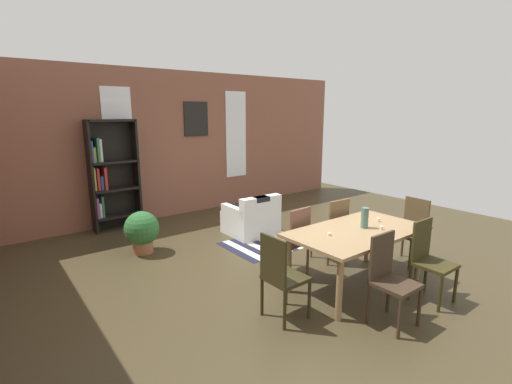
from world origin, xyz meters
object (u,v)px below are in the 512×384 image
(dining_chair_head_left, at_px, (281,274))
(potted_plant_by_shelf, at_px, (142,230))
(dining_chair_head_right, at_px, (411,228))
(dining_chair_far_right, at_px, (333,227))
(dining_chair_near_left, at_px, (390,276))
(bookshelf_tall, at_px, (110,175))
(armchair_white, at_px, (252,219))
(dining_chair_near_right, at_px, (429,258))
(dining_table, at_px, (357,236))
(dining_chair_far_left, at_px, (294,239))
(vase_on_table, at_px, (365,218))

(dining_chair_head_left, xyz_separation_m, potted_plant_by_shelf, (-0.47, 2.75, -0.15))
(dining_chair_head_right, relative_size, potted_plant_by_shelf, 1.42)
(dining_chair_head_left, height_order, potted_plant_by_shelf, dining_chair_head_left)
(dining_chair_far_right, xyz_separation_m, dining_chair_near_left, (-0.80, -1.45, 0.00))
(bookshelf_tall, distance_m, armchair_white, 2.74)
(bookshelf_tall, bearing_deg, dining_chair_near_right, -67.02)
(bookshelf_tall, height_order, armchair_white, bookshelf_tall)
(dining_chair_head_right, bearing_deg, dining_table, 179.85)
(dining_chair_near_right, bearing_deg, dining_chair_head_left, 156.53)
(dining_table, relative_size, potted_plant_by_shelf, 2.67)
(dining_chair_near_right, bearing_deg, dining_table, 118.98)
(dining_chair_far_left, xyz_separation_m, bookshelf_tall, (-1.32, 3.53, 0.53))
(dining_chair_near_left, bearing_deg, bookshelf_tall, 104.74)
(dining_chair_far_left, xyz_separation_m, potted_plant_by_shelf, (-1.34, 2.03, -0.15))
(dining_table, relative_size, dining_chair_far_right, 1.88)
(dining_chair_head_left, distance_m, dining_chair_near_left, 1.13)
(dining_chair_head_right, bearing_deg, dining_chair_far_right, 140.05)
(bookshelf_tall, bearing_deg, dining_chair_head_right, -55.07)
(dining_chair_far_right, distance_m, dining_chair_head_left, 1.81)
(dining_chair_near_left, height_order, potted_plant_by_shelf, dining_chair_near_left)
(dining_chair_far_right, xyz_separation_m, dining_chair_far_left, (-0.79, 0.00, 0.00))
(dining_chair_far_left, bearing_deg, vase_on_table, -53.99)
(dining_chair_head_left, bearing_deg, dining_chair_near_left, -39.92)
(dining_chair_far_right, xyz_separation_m, bookshelf_tall, (-2.11, 3.53, 0.53))
(dining_table, height_order, dining_chair_head_right, dining_chair_head_right)
(dining_chair_near_left, relative_size, potted_plant_by_shelf, 1.42)
(dining_chair_far_right, bearing_deg, dining_chair_head_right, -39.95)
(dining_chair_near_right, height_order, potted_plant_by_shelf, dining_chair_near_right)
(vase_on_table, height_order, armchair_white, vase_on_table)
(dining_table, relative_size, dining_chair_near_left, 1.88)
(dining_chair_near_right, distance_m, dining_chair_near_left, 0.80)
(dining_chair_near_right, relative_size, bookshelf_tall, 0.46)
(dining_chair_far_left, relative_size, bookshelf_tall, 0.46)
(vase_on_table, bearing_deg, dining_chair_head_left, -179.94)
(dining_chair_near_right, distance_m, potted_plant_by_shelf, 4.08)
(dining_chair_head_left, height_order, bookshelf_tall, bookshelf_tall)
(vase_on_table, relative_size, bookshelf_tall, 0.13)
(dining_chair_near_right, xyz_separation_m, dining_chair_far_left, (-0.80, 1.45, 0.00))
(dining_chair_near_right, relative_size, dining_chair_near_left, 1.00)
(dining_chair_far_right, relative_size, dining_chair_near_left, 1.00)
(vase_on_table, bearing_deg, dining_chair_far_right, 70.09)
(vase_on_table, relative_size, dining_chair_near_left, 0.27)
(dining_chair_head_left, bearing_deg, dining_chair_near_right, -23.47)
(vase_on_table, xyz_separation_m, dining_chair_head_right, (1.13, -0.00, -0.37))
(vase_on_table, relative_size, dining_chair_head_right, 0.27)
(dining_table, height_order, armchair_white, armchair_white)
(dining_chair_near_right, bearing_deg, vase_on_table, 110.34)
(dining_chair_head_right, bearing_deg, dining_chair_head_left, 179.95)
(dining_chair_near_left, bearing_deg, dining_chair_far_left, 89.76)
(dining_chair_far_right, relative_size, dining_chair_head_left, 1.00)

